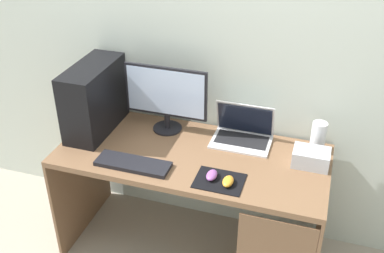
% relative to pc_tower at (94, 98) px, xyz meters
% --- Properties ---
extents(ground_plane, '(8.00, 8.00, 0.00)m').
position_rel_pc_tower_xyz_m(ground_plane, '(0.65, -0.09, -0.97)').
color(ground_plane, '#9E9384').
extents(wall_back, '(4.00, 0.05, 2.60)m').
position_rel_pc_tower_xyz_m(wall_back, '(0.65, 0.30, 0.33)').
color(wall_back, beige).
rests_on(wall_back, ground_plane).
extents(desk, '(1.56, 0.69, 0.76)m').
position_rel_pc_tower_xyz_m(desk, '(0.67, -0.10, -0.36)').
color(desk, brown).
rests_on(desk, ground_plane).
extents(pc_tower, '(0.21, 0.50, 0.43)m').
position_rel_pc_tower_xyz_m(pc_tower, '(0.00, 0.00, 0.00)').
color(pc_tower, black).
rests_on(pc_tower, desk).
extents(monitor, '(0.52, 0.18, 0.42)m').
position_rel_pc_tower_xyz_m(monitor, '(0.42, 0.12, 0.02)').
color(monitor, black).
rests_on(monitor, desk).
extents(laptop, '(0.35, 0.24, 0.24)m').
position_rel_pc_tower_xyz_m(laptop, '(0.90, 0.14, -0.16)').
color(laptop, silver).
rests_on(laptop, desk).
extents(speaker, '(0.09, 0.09, 0.18)m').
position_rel_pc_tower_xyz_m(speaker, '(1.33, 0.17, -0.12)').
color(speaker, silver).
rests_on(speaker, desk).
extents(projector, '(0.20, 0.14, 0.10)m').
position_rel_pc_tower_xyz_m(projector, '(1.31, 0.01, -0.17)').
color(projector, '#B7BCC6').
rests_on(projector, desk).
extents(keyboard, '(0.42, 0.14, 0.02)m').
position_rel_pc_tower_xyz_m(keyboard, '(0.38, -0.30, -0.20)').
color(keyboard, black).
rests_on(keyboard, desk).
extents(mousepad, '(0.26, 0.20, 0.00)m').
position_rel_pc_tower_xyz_m(mousepad, '(0.87, -0.29, -0.21)').
color(mousepad, black).
rests_on(mousepad, desk).
extents(mouse_left, '(0.06, 0.10, 0.03)m').
position_rel_pc_tower_xyz_m(mouse_left, '(0.82, -0.28, -0.19)').
color(mouse_left, '#8C4C99').
rests_on(mouse_left, mousepad).
extents(mouse_right, '(0.06, 0.10, 0.03)m').
position_rel_pc_tower_xyz_m(mouse_right, '(0.92, -0.31, -0.19)').
color(mouse_right, orange).
rests_on(mouse_right, mousepad).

